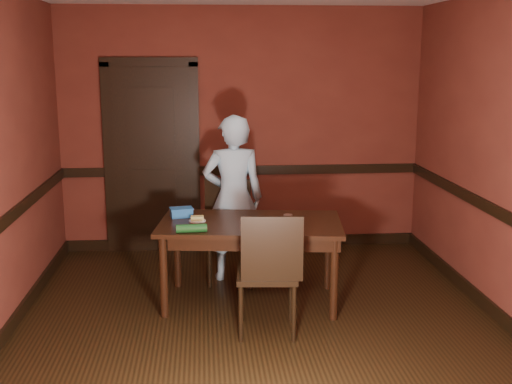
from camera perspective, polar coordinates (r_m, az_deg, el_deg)
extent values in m
cube|color=black|center=(5.35, 0.32, -11.87)|extent=(4.00, 4.50, 0.01)
cube|color=maroon|center=(7.18, -1.27, 5.50)|extent=(4.00, 0.02, 2.70)
cube|color=maroon|center=(2.78, 4.48, -5.08)|extent=(4.00, 0.02, 2.70)
cube|color=maroon|center=(5.51, 21.58, 2.66)|extent=(0.02, 4.50, 2.70)
cube|color=black|center=(7.23, -1.24, 1.94)|extent=(4.00, 0.03, 0.10)
cube|color=black|center=(5.26, -21.76, -2.76)|extent=(0.03, 4.50, 0.10)
cube|color=black|center=(5.58, 21.08, -1.90)|extent=(0.03, 4.50, 0.10)
cube|color=black|center=(7.42, -1.21, -4.46)|extent=(4.00, 0.03, 0.12)
cube|color=black|center=(5.53, -21.07, -11.22)|extent=(0.03, 4.50, 0.12)
cube|color=black|center=(5.83, 20.46, -9.94)|extent=(0.03, 4.50, 0.12)
cube|color=black|center=(7.19, -9.22, 2.74)|extent=(0.85, 0.04, 2.05)
cube|color=black|center=(7.27, -12.95, 2.68)|extent=(0.10, 0.06, 2.15)
cube|color=black|center=(7.19, -5.43, 2.84)|extent=(0.10, 0.06, 2.15)
cube|color=black|center=(7.12, -9.50, 11.33)|extent=(1.05, 0.06, 0.10)
cube|color=black|center=(5.72, -0.49, -6.25)|extent=(1.68, 1.08, 0.74)
imported|color=#A8D1E7|center=(6.22, -2.04, -0.56)|extent=(0.61, 0.42, 1.62)
cylinder|color=silver|center=(5.54, 0.06, -2.81)|extent=(0.25, 0.25, 0.01)
cube|color=#9B804B|center=(5.53, 0.06, -2.65)|extent=(0.12, 0.11, 0.02)
ellipsoid|color=#377E2C|center=(5.53, 0.06, -2.43)|extent=(0.11, 0.10, 0.02)
cylinder|color=red|center=(5.54, -0.20, -2.24)|extent=(0.04, 0.04, 0.01)
cylinder|color=red|center=(5.52, 0.37, -2.29)|extent=(0.04, 0.04, 0.01)
cylinder|color=#A1C167|center=(5.50, -0.22, -2.35)|extent=(0.03, 0.03, 0.01)
cylinder|color=#A1C167|center=(5.55, 0.29, -2.21)|extent=(0.03, 0.03, 0.01)
cylinder|color=#A1C167|center=(5.52, 0.06, -2.28)|extent=(0.03, 0.03, 0.01)
cylinder|color=#56823C|center=(5.51, 2.86, -2.54)|extent=(0.07, 0.07, 0.08)
cylinder|color=beige|center=(5.50, 2.86, -2.08)|extent=(0.08, 0.08, 0.01)
cylinder|color=silver|center=(5.66, -5.24, -2.56)|extent=(0.15, 0.15, 0.01)
cube|color=#DAD270|center=(5.65, -5.24, -2.33)|extent=(0.11, 0.07, 0.04)
cube|color=blue|center=(5.81, -6.65, -1.87)|extent=(0.21, 0.16, 0.07)
cube|color=blue|center=(5.80, -6.66, -1.46)|extent=(0.23, 0.18, 0.01)
cylinder|color=#16481A|center=(5.30, -5.76, -3.23)|extent=(0.26, 0.09, 0.07)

